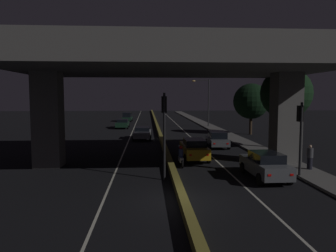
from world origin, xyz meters
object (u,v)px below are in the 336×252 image
Objects in this scene: traffic_light_left_of_median at (164,121)px; car_grey_lead at (265,165)px; street_lamp at (206,99)px; car_grey_third at (217,139)px; motorcycle_white_filtering_near at (181,157)px; car_dark_green_second_oncoming at (123,123)px; car_dark_green_third_oncoming at (127,117)px; pedestrian_on_sidewalk at (310,157)px; car_silver_lead_oncoming at (142,133)px; car_taxi_yellow_second at (194,149)px; traffic_light_right_of_median at (300,126)px.

traffic_light_left_of_median is 6.48m from car_grey_lead.
street_lamp is 1.82× the size of car_grey_third.
car_dark_green_second_oncoming is at bearing 9.22° from motorcycle_white_filtering_near.
pedestrian_on_sidewalk is (14.37, -44.23, -0.02)m from car_dark_green_third_oncoming.
motorcycle_white_filtering_near is 8.42m from pedestrian_on_sidewalk.
car_silver_lead_oncoming is (-7.44, 18.62, -0.10)m from car_grey_lead.
car_grey_third is at bearing -97.27° from street_lamp.
car_grey_lead reaches higher than car_dark_green_second_oncoming.
car_dark_green_third_oncoming reaches higher than car_dark_green_second_oncoming.
pedestrian_on_sidewalk is (3.78, -10.49, 0.13)m from car_grey_third.
car_grey_lead is at bearing -176.32° from car_grey_third.
car_taxi_yellow_second is at bearing 146.66° from pedestrian_on_sidewalk.
motorcycle_white_filtering_near is (1.35, 3.60, -2.82)m from traffic_light_left_of_median.
car_dark_green_second_oncoming is at bearing 111.87° from traffic_light_right_of_median.
street_lamp is (0.36, 33.17, 1.48)m from traffic_light_right_of_median.
car_silver_lead_oncoming is at bearing 20.87° from car_grey_lead.
car_grey_third is at bearing 20.17° from car_dark_green_third_oncoming.
street_lamp is 1.67× the size of car_grey_lead.
street_lamp is at bearing 75.75° from traffic_light_left_of_median.
car_silver_lead_oncoming is 1.02× the size of car_dark_green_second_oncoming.
car_silver_lead_oncoming is at bearing 14.08° from car_dark_green_second_oncoming.
car_grey_lead is 0.99× the size of car_dark_green_second_oncoming.
pedestrian_on_sidewalk is (9.50, 1.49, -2.51)m from traffic_light_left_of_median.
pedestrian_on_sidewalk reaches higher than car_grey_third.
street_lamp reaches higher than pedestrian_on_sidewalk.
car_dark_green_second_oncoming is 2.89× the size of pedestrian_on_sidewalk.
traffic_light_left_of_median is 1.08× the size of car_silver_lead_oncoming.
car_taxi_yellow_second is (2.62, 6.01, -2.60)m from traffic_light_left_of_median.
motorcycle_white_filtering_near reaches higher than car_dark_green_second_oncoming.
car_dark_green_second_oncoming is at bearing 17.48° from car_grey_lead.
traffic_light_left_of_median is at bearing 157.18° from car_grey_third.
traffic_light_right_of_median reaches higher than car_dark_green_third_oncoming.
car_dark_green_third_oncoming reaches higher than car_grey_lead.
street_lamp is 30.66m from motorcycle_white_filtering_near.
car_grey_lead is 0.94× the size of car_taxi_yellow_second.
car_grey_lead is 33.95m from car_dark_green_second_oncoming.
traffic_light_left_of_median reaches higher than car_dark_green_third_oncoming.
car_grey_lead is at bearing -152.23° from car_taxi_yellow_second.
street_lamp is 18.63m from car_dark_green_third_oncoming.
traffic_light_right_of_median reaches higher than car_silver_lead_oncoming.
street_lamp reaches higher than car_grey_third.
traffic_light_right_of_median is at bearing 22.44° from car_dark_green_second_oncoming.
car_grey_third is 22.64m from car_dark_green_second_oncoming.
car_grey_third is at bearing 0.05° from car_grey_lead.
traffic_light_right_of_median is 0.96× the size of car_silver_lead_oncoming.
traffic_light_right_of_median is at bearing -166.19° from car_grey_third.
traffic_light_left_of_median is 1.17× the size of car_dark_green_third_oncoming.
street_lamp is 4.79× the size of pedestrian_on_sidewalk.
car_taxi_yellow_second is 1.05× the size of car_dark_green_second_oncoming.
traffic_light_left_of_median is 1.11× the size of car_grey_lead.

